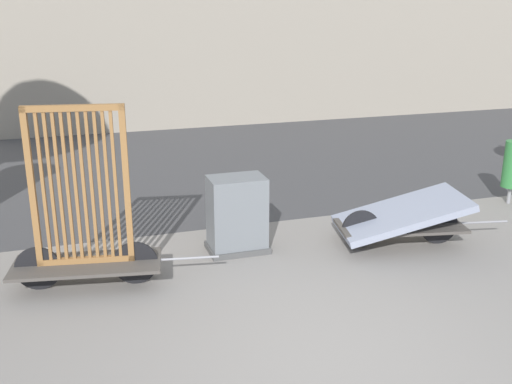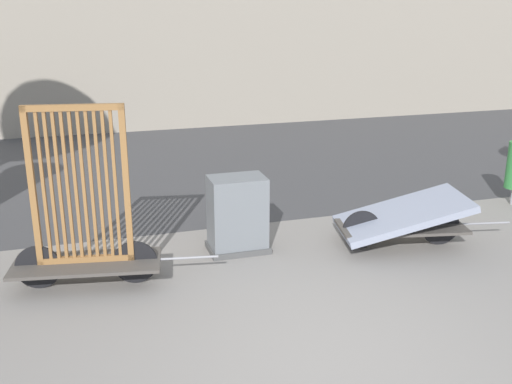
# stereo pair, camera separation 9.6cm
# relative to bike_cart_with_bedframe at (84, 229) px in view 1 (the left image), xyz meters

# --- Properties ---
(ground_plane) EXTENTS (60.00, 60.00, 0.00)m
(ground_plane) POSITION_rel_bike_cart_with_bedframe_xyz_m (2.10, -2.36, -0.73)
(ground_plane) COLOR gray
(road_strip) EXTENTS (56.00, 7.47, 0.01)m
(road_strip) POSITION_rel_bike_cart_with_bedframe_xyz_m (2.10, 5.14, -0.73)
(road_strip) COLOR #424244
(road_strip) RESTS_ON ground_plane
(bike_cart_with_bedframe) EXTENTS (2.46, 0.99, 2.18)m
(bike_cart_with_bedframe) POSITION_rel_bike_cart_with_bedframe_xyz_m (0.00, 0.00, 0.00)
(bike_cart_with_bedframe) COLOR #4C4742
(bike_cart_with_bedframe) RESTS_ON ground_plane
(bike_cart_with_mattress) EXTENTS (2.48, 1.35, 0.73)m
(bike_cart_with_mattress) POSITION_rel_bike_cart_with_bedframe_xyz_m (4.20, 0.00, -0.32)
(bike_cart_with_mattress) COLOR #4C4742
(bike_cart_with_mattress) RESTS_ON ground_plane
(utility_cabinet) EXTENTS (0.81, 0.56, 1.04)m
(utility_cabinet) POSITION_rel_bike_cart_with_bedframe_xyz_m (1.99, 0.51, -0.25)
(utility_cabinet) COLOR #4C4C4C
(utility_cabinet) RESTS_ON ground_plane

